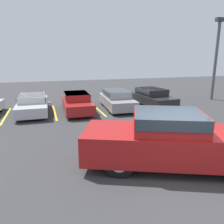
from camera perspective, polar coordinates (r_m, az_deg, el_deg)
ground_plane at (r=7.17m, az=17.72°, el=-16.12°), size 60.00×60.00×0.00m
stall_stripe_b at (r=15.15m, az=-25.95°, el=-0.85°), size 0.12×4.30×0.01m
stall_stripe_c at (r=14.98m, az=-14.75°, el=-0.03°), size 0.12×4.30×0.01m
stall_stripe_d at (r=15.39m, az=-3.73°, el=0.78°), size 0.12×4.30×0.01m
stall_stripe_e at (r=16.33m, az=6.37°, el=1.49°), size 0.12×4.30×0.01m
stall_stripe_f at (r=17.72m, az=15.14°, el=2.08°), size 0.12×4.30×0.01m
pickup_truck at (r=7.45m, az=16.59°, el=-6.91°), size 6.35×4.25×1.85m
parked_sedan_b at (r=15.07m, az=-20.01°, el=2.14°), size 1.92×4.66×1.18m
parked_sedan_c at (r=14.80m, az=-9.23°, el=2.72°), size 1.87×4.58×1.25m
parked_sedan_d at (r=15.51m, az=1.26°, el=3.48°), size 2.07×4.51×1.29m
parked_sedan_e at (r=16.98m, az=10.30°, el=4.11°), size 2.19×4.47×1.25m
light_post at (r=20.51m, az=25.57°, el=13.28°), size 0.70×0.36×6.62m
traffic_cone at (r=11.56m, az=26.68°, el=-4.06°), size 0.47×0.47×0.50m
wheel_stop_curb at (r=17.79m, az=-18.67°, el=2.09°), size 1.88×0.20×0.14m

